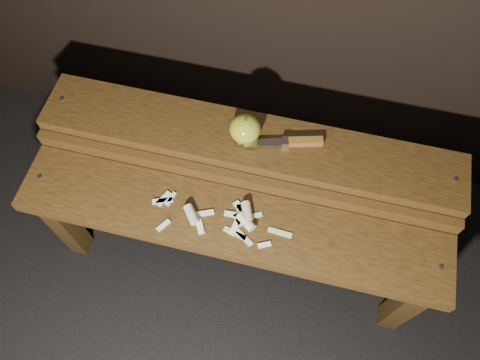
% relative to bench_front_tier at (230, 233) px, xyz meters
% --- Properties ---
extents(ground, '(60.00, 60.00, 0.00)m').
position_rel_bench_front_tier_xyz_m(ground, '(0.00, 0.06, -0.35)').
color(ground, black).
extents(bench_front_tier, '(1.20, 0.20, 0.42)m').
position_rel_bench_front_tier_xyz_m(bench_front_tier, '(0.00, 0.00, 0.00)').
color(bench_front_tier, black).
rests_on(bench_front_tier, ground).
extents(bench_rear_tier, '(1.20, 0.21, 0.50)m').
position_rel_bench_front_tier_xyz_m(bench_rear_tier, '(0.00, 0.23, 0.06)').
color(bench_rear_tier, black).
rests_on(bench_rear_tier, ground).
extents(apple, '(0.09, 0.09, 0.09)m').
position_rel_bench_front_tier_xyz_m(apple, '(-0.01, 0.23, 0.19)').
color(apple, olive).
rests_on(apple, bench_rear_tier).
extents(knife, '(0.23, 0.08, 0.02)m').
position_rel_bench_front_tier_xyz_m(knife, '(0.12, 0.24, 0.16)').
color(knife, brown).
rests_on(knife, bench_rear_tier).
extents(apple_scraps, '(0.40, 0.14, 0.03)m').
position_rel_bench_front_tier_xyz_m(apple_scraps, '(-0.02, 0.01, 0.08)').
color(apple_scraps, beige).
rests_on(apple_scraps, bench_front_tier).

